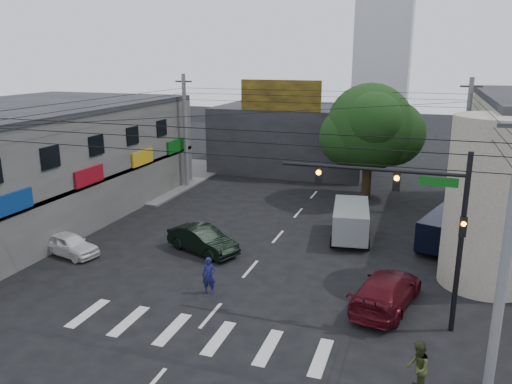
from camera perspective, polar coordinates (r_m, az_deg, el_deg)
The scene contains 18 objects.
ground at distance 24.08m, azimuth -2.26°, elevation -10.63°, with size 160.00×160.00×0.00m, color black.
sidewalk_far_left at distance 47.29m, azimuth -14.92°, elevation 1.97°, with size 16.00×16.00×0.15m, color #514F4C.
building_left at distance 37.47m, azimuth -25.38°, elevation 2.98°, with size 14.00×24.00×7.00m, color #4B4845.
corner_column at distance 25.25m, azimuth 25.25°, elevation -1.18°, with size 4.00×4.00×8.00m, color gray.
building_far at distance 48.28m, azimuth 4.37°, elevation 6.25°, with size 14.00×10.00×6.00m, color #232326.
billboard at distance 43.09m, azimuth 2.82°, elevation 10.95°, with size 7.00×0.30×2.60m, color olive.
street_tree at distance 37.73m, azimuth 12.86°, elevation 7.20°, with size 6.40×6.40×8.70m.
traffic_gantry at distance 20.01m, azimuth 17.91°, elevation -1.98°, with size 7.10×0.35×7.20m.
utility_pole_near_right at distance 16.97m, azimuth 26.63°, elevation -6.80°, with size 0.32×0.32×9.20m, color #59595B.
utility_pole_far_left at distance 41.02m, azimuth -8.07°, elevation 6.81°, with size 0.32×0.32×9.20m, color #59595B.
utility_pole_far_right at distance 36.77m, azimuth 22.74°, elevation 4.81°, with size 0.32×0.32×9.20m, color #59595B.
dark_sedan at distance 27.80m, azimuth -6.12°, elevation -5.45°, with size 4.64×3.09×1.45m, color black.
white_compact at distance 29.13m, azimuth -20.52°, elevation -5.62°, with size 3.83×2.20×1.23m, color silver.
maroon_sedan at distance 22.62m, azimuth 14.67°, elevation -10.85°, with size 3.13×5.46×1.49m, color #480A12.
silver_minivan at distance 30.03m, azimuth 10.76°, elevation -3.45°, with size 2.62×4.97×2.04m, color #9A9CA2, non-canonical shape.
navy_van at distance 30.15m, azimuth 20.87°, elevation -4.20°, with size 3.28×5.29×1.98m, color black, non-canonical shape.
traffic_officer at distance 23.07m, azimuth -5.40°, elevation -9.51°, with size 0.69×0.51×1.73m, color #141649.
pedestrian_olive at distance 17.67m, azimuth 17.98°, elevation -18.54°, with size 0.68×0.87×1.78m, color #353D1C.
Camera 1 is at (7.86, -20.20, 10.50)m, focal length 35.00 mm.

